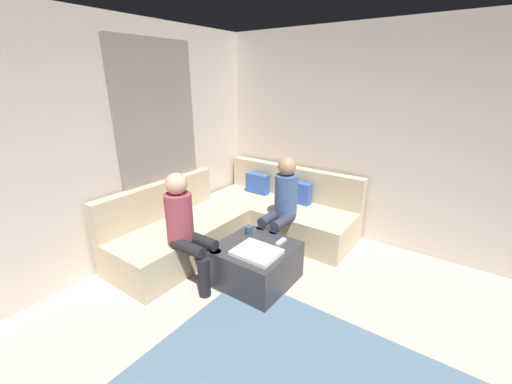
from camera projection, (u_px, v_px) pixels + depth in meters
The scene contains 10 objects.
wall_back at pixel (442, 146), 3.55m from camera, with size 6.00×0.12×2.70m, color beige.
wall_left at pixel (37, 162), 2.91m from camera, with size 0.12×6.00×2.70m, color beige.
curtain_panel at pixel (160, 149), 3.88m from camera, with size 0.06×1.10×2.50m, color gray.
sectional_couch at pixel (239, 220), 4.24m from camera, with size 2.10×2.55×0.87m.
ottoman at pixel (255, 263), 3.38m from camera, with size 0.76×0.76×0.42m, color #333338.
folded_blanket at pixel (257, 252), 3.16m from camera, with size 0.44×0.36×0.04m, color white.
coffee_mug at pixel (249, 230), 3.55m from camera, with size 0.08×0.08×0.10m, color #334C72.
game_remote at pixel (281, 242), 3.38m from camera, with size 0.05×0.15×0.02m, color white.
person_on_couch_back at pixel (282, 203), 3.82m from camera, with size 0.30×0.60×1.20m.
person_on_couch_side at pixel (186, 226), 3.23m from camera, with size 0.60×0.30×1.20m.
Camera 1 is at (0.34, -1.13, 2.08)m, focal length 22.24 mm.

